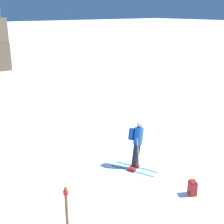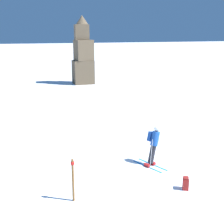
% 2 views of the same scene
% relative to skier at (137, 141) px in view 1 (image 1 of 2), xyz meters
% --- Properties ---
extents(ground_plane, '(300.00, 300.00, 0.00)m').
position_rel_skier_xyz_m(ground_plane, '(0.67, -0.12, -1.04)').
color(ground_plane, white).
extents(skier, '(1.35, 1.81, 1.88)m').
position_rel_skier_xyz_m(skier, '(0.00, 0.00, 0.00)').
color(skier, '#1E7AC6').
rests_on(skier, ground).
extents(spare_backpack, '(0.33, 0.37, 0.50)m').
position_rel_skier_xyz_m(spare_backpack, '(0.16, -2.56, -0.80)').
color(spare_backpack, '#AD231E').
rests_on(spare_backpack, ground).
extents(trail_marker, '(0.13, 0.13, 1.63)m').
position_rel_skier_xyz_m(trail_marker, '(-4.16, -2.02, -0.14)').
color(trail_marker, brown).
rests_on(trail_marker, ground).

